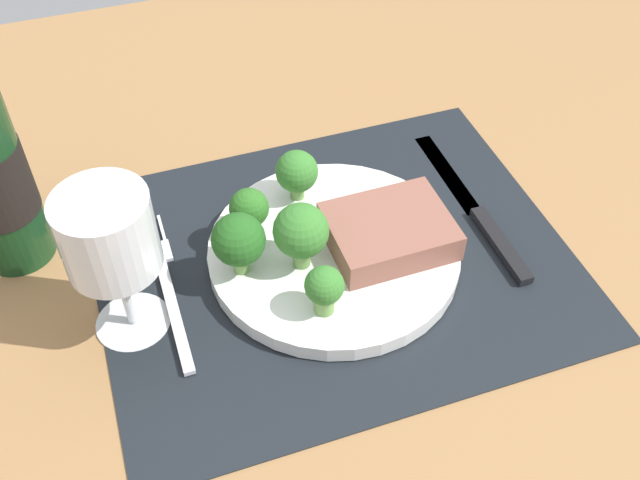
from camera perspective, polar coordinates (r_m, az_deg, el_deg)
name	(u,v)px	position (r cm, az deg, el deg)	size (l,w,h in cm)	color
ground_plane	(333,270)	(71.44, 1.04, -2.35)	(140.00, 110.00, 3.00)	#996D42
placemat	(334,259)	(70.21, 1.06, -1.46)	(43.87, 35.57, 0.30)	black
plate	(334,252)	(69.50, 1.07, -0.93)	(23.59, 23.59, 1.60)	white
steak	(389,231)	(68.53, 5.34, 0.67)	(11.10, 8.86, 2.88)	#8C5647
broccoli_near_steak	(297,172)	(71.63, -1.80, 5.25)	(4.17, 4.17, 5.37)	#6B994C
broccoli_front_edge	(301,232)	(64.45, -1.48, 0.63)	(4.97, 4.97, 6.75)	#6B994C
broccoli_center	(249,210)	(68.34, -5.47, 2.33)	(3.72, 3.72, 5.09)	#6B994C
broccoli_back_left	(324,288)	(61.74, 0.33, -3.69)	(3.40, 3.40, 4.92)	#6B994C
broccoli_near_fork	(238,239)	(64.66, -6.33, 0.06)	(4.79, 4.79, 6.30)	#6B994C
fork	(167,286)	(68.86, -11.69, -3.51)	(2.40, 19.20, 0.50)	silver
knife	(479,214)	(75.42, 12.14, 1.94)	(1.80, 23.00, 0.80)	black
wine_glass	(109,241)	(59.90, -15.91, -0.10)	(7.64, 7.64, 14.74)	silver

